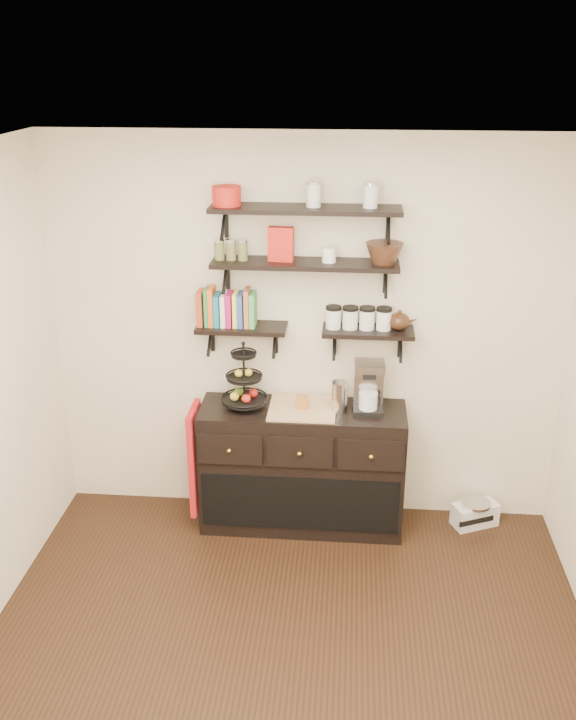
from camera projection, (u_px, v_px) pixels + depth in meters
The scene contains 21 objects.
floor at pixel (282, 683), 4.09m from camera, with size 3.50×3.50×0.00m, color black.
ceiling at pixel (281, 172), 3.06m from camera, with size 3.50×3.50×0.02m, color white.
back_wall at pixel (306, 335), 5.19m from camera, with size 3.50×0.02×2.70m, color white.
shelf_top at pixel (305, 210), 4.73m from camera, with size 1.20×0.27×0.23m.
shelf_mid at pixel (305, 264), 4.87m from camera, with size 1.20×0.27×0.23m.
shelf_low_left at pixel (242, 328), 5.08m from camera, with size 0.60×0.25×0.23m.
shelf_low_right at pixel (368, 332), 5.02m from camera, with size 0.60×0.25×0.23m.
cookbooks at pixel (228, 309), 5.04m from camera, with size 0.36×0.15×0.26m.
glass_canisters at pixel (359, 319), 4.99m from camera, with size 0.43×0.10×0.13m.
sideboard at pixel (302, 467), 5.31m from camera, with size 1.40×0.50×0.92m.
fruit_stand at pixel (245, 386), 5.12m from camera, with size 0.31×0.31×0.46m.
candle at pixel (302, 402), 5.12m from camera, with size 0.08×0.08×0.08m, color #A25B25.
coffee_maker at pixel (369, 387), 5.07m from camera, with size 0.20×0.19×0.36m.
thermal_carafe at pixel (340, 397), 5.06m from camera, with size 0.11×0.11×0.22m, color silver.
apron at pixel (196, 458), 5.24m from camera, with size 0.04×0.33×0.76m, color #B3131D.
radio at pixel (475, 513), 5.42m from camera, with size 0.35×0.28×0.19m.
recipe_box at pixel (281, 244), 4.83m from camera, with size 0.16×0.06×0.22m, color red.
walnut_bowl at pixel (384, 253), 4.79m from camera, with size 0.24×0.24×0.13m, color black, non-canonical shape.
ramekins at pixel (329, 255), 4.83m from camera, with size 0.09×0.09×0.10m, color white.
teapot at pixel (399, 320), 4.97m from camera, with size 0.18×0.14×0.14m, color #321C0F, non-canonical shape.
red_pot at pixel (227, 196), 4.74m from camera, with size 0.18×0.18×0.12m, color red.
Camera 1 is at (0.30, -3.11, 3.16)m, focal length 38.00 mm.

